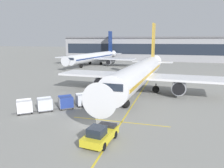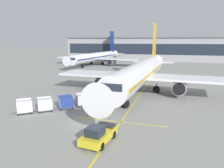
% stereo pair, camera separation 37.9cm
% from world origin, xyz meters
% --- Properties ---
extents(ground_plane, '(600.00, 600.00, 0.00)m').
position_xyz_m(ground_plane, '(0.00, 0.00, 0.00)').
color(ground_plane, gray).
extents(parked_airplane, '(31.19, 41.24, 13.80)m').
position_xyz_m(parked_airplane, '(3.22, 17.10, 3.65)').
color(parked_airplane, white).
rests_on(parked_airplane, ground).
extents(belt_loader, '(4.88, 4.30, 3.07)m').
position_xyz_m(belt_loader, '(-1.29, 9.06, 0.87)').
color(belt_loader, '#A3A8B2').
rests_on(belt_loader, ground).
extents(baggage_cart_lead, '(2.59, 2.52, 1.91)m').
position_xyz_m(baggage_cart_lead, '(-3.66, 6.44, 1.00)').
color(baggage_cart_lead, '#515156').
rests_on(baggage_cart_lead, ground).
extents(baggage_cart_second, '(2.59, 2.52, 1.91)m').
position_xyz_m(baggage_cart_second, '(-5.48, 4.50, 1.00)').
color(baggage_cart_second, '#515156').
rests_on(baggage_cart_second, ground).
extents(baggage_cart_third, '(2.59, 2.52, 1.91)m').
position_xyz_m(baggage_cart_third, '(-7.75, 2.71, 1.00)').
color(baggage_cart_third, '#515156').
rests_on(baggage_cart_third, ground).
extents(baggage_cart_fourth, '(2.59, 2.52, 1.91)m').
position_xyz_m(baggage_cart_fourth, '(-9.82, 1.11, 1.00)').
color(baggage_cart_fourth, '#515156').
rests_on(baggage_cart_fourth, ground).
extents(pushback_tug, '(2.62, 4.62, 1.83)m').
position_xyz_m(pushback_tug, '(2.72, -4.27, 0.83)').
color(pushback_tug, gold).
rests_on(pushback_tug, ground).
extents(ground_crew_by_loader, '(0.29, 0.57, 1.74)m').
position_xyz_m(ground_crew_by_loader, '(-4.11, 6.56, 1.00)').
color(ground_crew_by_loader, black).
rests_on(ground_crew_by_loader, ground).
extents(ground_crew_by_carts, '(0.49, 0.41, 1.74)m').
position_xyz_m(ground_crew_by_carts, '(-1.75, 6.49, 1.00)').
color(ground_crew_by_carts, black).
rests_on(ground_crew_by_carts, ground).
extents(ground_crew_marshaller, '(0.32, 0.56, 1.74)m').
position_xyz_m(ground_crew_marshaller, '(-4.07, 7.82, 1.00)').
color(ground_crew_marshaller, '#514C42').
rests_on(ground_crew_marshaller, ground).
extents(safety_cone_engine_keepout, '(0.59, 0.59, 0.67)m').
position_xyz_m(safety_cone_engine_keepout, '(-2.71, 17.01, 0.32)').
color(safety_cone_engine_keepout, black).
rests_on(safety_cone_engine_keepout, ground).
extents(safety_cone_wingtip, '(0.57, 0.57, 0.65)m').
position_xyz_m(safety_cone_wingtip, '(-2.91, 13.15, 0.32)').
color(safety_cone_wingtip, black).
rests_on(safety_cone_wingtip, ground).
extents(safety_cone_nose_mark, '(0.69, 0.69, 0.78)m').
position_xyz_m(safety_cone_nose_mark, '(-2.24, 17.25, 0.38)').
color(safety_cone_nose_mark, black).
rests_on(safety_cone_nose_mark, ground).
extents(apron_guidance_line_lead_in, '(0.20, 110.00, 0.01)m').
position_xyz_m(apron_guidance_line_lead_in, '(3.48, 16.38, 0.00)').
color(apron_guidance_line_lead_in, yellow).
rests_on(apron_guidance_line_lead_in, ground).
extents(apron_guidance_line_stop_bar, '(12.00, 0.20, 0.01)m').
position_xyz_m(apron_guidance_line_stop_bar, '(3.18, 1.53, 0.00)').
color(apron_guidance_line_stop_bar, yellow).
rests_on(apron_guidance_line_stop_bar, ground).
extents(terminal_building, '(93.74, 22.03, 11.54)m').
position_xyz_m(terminal_building, '(1.67, 91.80, 5.72)').
color(terminal_building, '#939399').
rests_on(terminal_building, ground).
extents(distant_airplane, '(33.41, 41.93, 13.87)m').
position_xyz_m(distant_airplane, '(-21.43, 59.60, 3.18)').
color(distant_airplane, silver).
rests_on(distant_airplane, ground).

